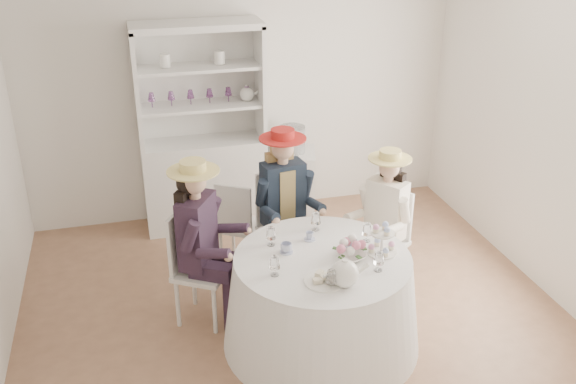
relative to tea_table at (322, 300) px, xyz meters
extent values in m
plane|color=#8A6045|center=(-0.11, 0.48, -0.38)|extent=(4.50, 4.50, 0.00)
plane|color=white|center=(-0.11, 2.48, 0.97)|extent=(4.50, 0.00, 4.50)
plane|color=white|center=(-0.11, -1.52, 0.97)|extent=(4.50, 0.00, 4.50)
plane|color=white|center=(2.14, 0.48, 0.97)|extent=(0.00, 4.50, 4.50)
cone|color=white|center=(0.00, 0.00, -0.01)|extent=(1.53, 1.53, 0.75)
cylinder|color=white|center=(0.00, 0.00, 0.38)|extent=(1.33, 1.33, 0.02)
cube|color=silver|center=(-0.57, 2.23, 0.09)|extent=(1.26, 0.49, 0.94)
cube|color=silver|center=(-0.57, 2.44, 1.13)|extent=(1.25, 0.06, 1.15)
cube|color=silver|center=(-0.57, 2.23, 1.71)|extent=(1.26, 0.49, 0.06)
cube|color=silver|center=(-1.18, 2.23, 1.13)|extent=(0.05, 0.47, 1.15)
cube|color=silver|center=(0.03, 2.23, 1.13)|extent=(0.05, 0.47, 1.15)
cube|color=silver|center=(-0.57, 2.23, 0.93)|extent=(1.18, 0.44, 0.03)
cube|color=silver|center=(-0.57, 2.23, 1.31)|extent=(1.18, 0.44, 0.03)
sphere|color=white|center=(-0.10, 2.23, 1.01)|extent=(0.15, 0.15, 0.15)
cube|color=silver|center=(0.34, 2.16, 0.00)|extent=(0.59, 0.59, 0.75)
cylinder|color=black|center=(0.34, 2.16, 0.51)|extent=(0.36, 0.36, 0.28)
cube|color=silver|center=(-0.84, 0.53, 0.07)|extent=(0.55, 0.55, 0.04)
cylinder|color=silver|center=(-0.79, 0.31, -0.16)|extent=(0.04, 0.04, 0.44)
cylinder|color=silver|center=(-0.62, 0.59, -0.16)|extent=(0.04, 0.04, 0.44)
cylinder|color=silver|center=(-1.06, 0.48, -0.16)|extent=(0.04, 0.04, 0.44)
cylinder|color=silver|center=(-0.90, 0.75, -0.16)|extent=(0.04, 0.04, 0.44)
cube|color=silver|center=(-1.00, 0.63, 0.34)|extent=(0.22, 0.34, 0.50)
cube|color=black|center=(-0.86, 0.54, 0.44)|extent=(0.36, 0.41, 0.58)
cube|color=black|center=(-0.79, 0.39, 0.15)|extent=(0.36, 0.29, 0.12)
cylinder|color=black|center=(-0.67, 0.32, -0.15)|extent=(0.10, 0.10, 0.46)
cylinder|color=black|center=(-0.93, 0.34, 0.51)|extent=(0.20, 0.17, 0.28)
cube|color=black|center=(-0.69, 0.55, 0.15)|extent=(0.36, 0.29, 0.12)
cylinder|color=black|center=(-0.57, 0.47, -0.15)|extent=(0.10, 0.10, 0.46)
cylinder|color=black|center=(-0.72, 0.70, 0.51)|extent=(0.20, 0.17, 0.28)
cylinder|color=#D8A889|center=(-0.86, 0.54, 0.75)|extent=(0.09, 0.09, 0.08)
sphere|color=#D8A889|center=(-0.86, 0.54, 0.86)|extent=(0.19, 0.19, 0.19)
sphere|color=black|center=(-0.90, 0.57, 0.85)|extent=(0.19, 0.19, 0.19)
cube|color=black|center=(-0.93, 0.58, 0.61)|extent=(0.19, 0.25, 0.38)
cylinder|color=#DCC66B|center=(-0.86, 0.54, 0.95)|extent=(0.40, 0.40, 0.01)
cylinder|color=#DCC66B|center=(-0.86, 0.54, 0.99)|extent=(0.20, 0.20, 0.08)
cube|color=silver|center=(-0.04, 1.00, 0.07)|extent=(0.46, 0.46, 0.04)
cylinder|color=silver|center=(-0.18, 0.81, -0.16)|extent=(0.04, 0.04, 0.44)
cylinder|color=silver|center=(0.14, 0.86, -0.16)|extent=(0.04, 0.04, 0.44)
cylinder|color=silver|center=(-0.23, 1.13, -0.16)|extent=(0.04, 0.04, 0.44)
cylinder|color=silver|center=(0.09, 1.18, -0.16)|extent=(0.04, 0.04, 0.44)
cube|color=silver|center=(-0.07, 1.17, 0.35)|extent=(0.38, 0.09, 0.51)
cube|color=#182230|center=(-0.05, 1.02, 0.45)|extent=(0.39, 0.26, 0.59)
cube|color=tan|center=(-0.05, 1.02, 0.45)|extent=(0.18, 0.24, 0.51)
cube|color=#182230|center=(-0.11, 0.86, 0.16)|extent=(0.18, 0.36, 0.12)
cylinder|color=#182230|center=(-0.09, 0.72, -0.15)|extent=(0.10, 0.10, 0.47)
cylinder|color=#182230|center=(-0.25, 0.94, 0.52)|extent=(0.12, 0.19, 0.28)
cube|color=#182230|center=(0.07, 0.89, 0.16)|extent=(0.18, 0.36, 0.12)
cylinder|color=#182230|center=(0.09, 0.75, -0.15)|extent=(0.10, 0.10, 0.47)
cylinder|color=#182230|center=(0.17, 1.01, 0.52)|extent=(0.12, 0.19, 0.28)
cylinder|color=#D8A889|center=(-0.05, 1.02, 0.76)|extent=(0.09, 0.09, 0.08)
sphere|color=#D8A889|center=(-0.05, 1.02, 0.87)|extent=(0.19, 0.19, 0.19)
sphere|color=tan|center=(-0.05, 1.06, 0.86)|extent=(0.19, 0.19, 0.19)
cube|color=tan|center=(-0.06, 1.09, 0.62)|extent=(0.25, 0.12, 0.38)
cylinder|color=#B31F1A|center=(-0.05, 1.02, 0.96)|extent=(0.40, 0.40, 0.01)
cylinder|color=#B31F1A|center=(-0.05, 1.02, 1.01)|extent=(0.20, 0.20, 0.08)
cube|color=silver|center=(0.77, 0.64, 0.03)|extent=(0.51, 0.51, 0.04)
cylinder|color=silver|center=(0.56, 0.67, -0.18)|extent=(0.03, 0.03, 0.40)
cylinder|color=silver|center=(0.73, 0.43, -0.18)|extent=(0.03, 0.03, 0.40)
cylinder|color=silver|center=(0.80, 0.84, -0.18)|extent=(0.03, 0.03, 0.40)
cylinder|color=silver|center=(0.97, 0.60, -0.18)|extent=(0.03, 0.03, 0.40)
cube|color=silver|center=(0.90, 0.73, 0.28)|extent=(0.23, 0.30, 0.46)
cube|color=white|center=(0.78, 0.65, 0.37)|extent=(0.34, 0.38, 0.53)
cube|color=white|center=(0.63, 0.64, 0.11)|extent=(0.32, 0.28, 0.11)
cylinder|color=white|center=(0.52, 0.56, -0.17)|extent=(0.09, 0.09, 0.42)
cylinder|color=white|center=(0.64, 0.78, 0.44)|extent=(0.18, 0.16, 0.25)
cube|color=white|center=(0.72, 0.51, 0.11)|extent=(0.32, 0.28, 0.11)
cylinder|color=white|center=(0.62, 0.43, -0.17)|extent=(0.09, 0.09, 0.42)
cylinder|color=white|center=(0.86, 0.47, 0.44)|extent=(0.18, 0.16, 0.25)
cylinder|color=#D8A889|center=(0.78, 0.65, 0.66)|extent=(0.08, 0.08, 0.07)
sphere|color=#D8A889|center=(0.78, 0.65, 0.76)|extent=(0.17, 0.17, 0.17)
sphere|color=black|center=(0.81, 0.67, 0.74)|extent=(0.17, 0.17, 0.17)
cube|color=black|center=(0.84, 0.69, 0.53)|extent=(0.19, 0.22, 0.35)
cylinder|color=#DCC66B|center=(0.78, 0.65, 0.84)|extent=(0.37, 0.37, 0.01)
cylinder|color=#DCC66B|center=(0.78, 0.65, 0.88)|extent=(0.18, 0.18, 0.07)
cube|color=silver|center=(-0.38, 1.30, 0.03)|extent=(0.50, 0.50, 0.04)
cylinder|color=silver|center=(-0.18, 1.34, -0.18)|extent=(0.03, 0.03, 0.40)
cylinder|color=silver|center=(-0.42, 1.50, -0.18)|extent=(0.03, 0.03, 0.40)
cylinder|color=silver|center=(-0.33, 1.10, -0.18)|extent=(0.03, 0.03, 0.40)
cylinder|color=silver|center=(-0.58, 1.26, -0.18)|extent=(0.03, 0.03, 0.40)
cube|color=silver|center=(-0.47, 1.16, 0.28)|extent=(0.31, 0.21, 0.46)
imported|color=white|center=(-0.24, 0.13, 0.42)|extent=(0.10, 0.10, 0.07)
imported|color=white|center=(-0.02, 0.28, 0.41)|extent=(0.08, 0.08, 0.06)
imported|color=white|center=(0.25, 0.06, 0.42)|extent=(0.11, 0.11, 0.07)
imported|color=white|center=(0.20, -0.10, 0.41)|extent=(0.25, 0.25, 0.05)
sphere|color=pink|center=(0.25, -0.04, 0.47)|extent=(0.07, 0.07, 0.07)
sphere|color=white|center=(0.23, 0.00, 0.47)|extent=(0.07, 0.07, 0.07)
sphere|color=pink|center=(0.18, 0.01, 0.47)|extent=(0.07, 0.07, 0.07)
sphere|color=white|center=(0.14, -0.02, 0.47)|extent=(0.07, 0.07, 0.07)
sphere|color=pink|center=(0.14, -0.07, 0.47)|extent=(0.07, 0.07, 0.07)
sphere|color=white|center=(0.18, -0.10, 0.47)|extent=(0.07, 0.07, 0.07)
sphere|color=pink|center=(0.23, -0.09, 0.47)|extent=(0.07, 0.07, 0.07)
sphere|color=white|center=(0.03, -0.39, 0.47)|extent=(0.20, 0.20, 0.20)
cylinder|color=white|center=(0.15, -0.39, 0.48)|extent=(0.12, 0.03, 0.09)
cylinder|color=white|center=(0.03, -0.39, 0.57)|extent=(0.04, 0.04, 0.02)
cylinder|color=white|center=(-0.09, -0.32, 0.39)|extent=(0.28, 0.28, 0.01)
cube|color=beige|center=(-0.15, -0.34, 0.42)|extent=(0.07, 0.04, 0.03)
cube|color=beige|center=(-0.09, -0.32, 0.43)|extent=(0.07, 0.06, 0.03)
cube|color=beige|center=(-0.04, -0.30, 0.42)|extent=(0.08, 0.07, 0.03)
cube|color=beige|center=(-0.11, -0.28, 0.43)|extent=(0.08, 0.08, 0.03)
cube|color=beige|center=(-0.06, -0.37, 0.42)|extent=(0.07, 0.08, 0.03)
cylinder|color=white|center=(0.45, -0.04, 0.39)|extent=(0.24, 0.24, 0.01)
cylinder|color=white|center=(0.45, -0.04, 0.47)|extent=(0.02, 0.02, 0.16)
cylinder|color=white|center=(0.45, -0.04, 0.55)|extent=(0.18, 0.18, 0.01)
camera|label=1|loc=(-1.30, -3.91, 2.84)|focal=40.00mm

